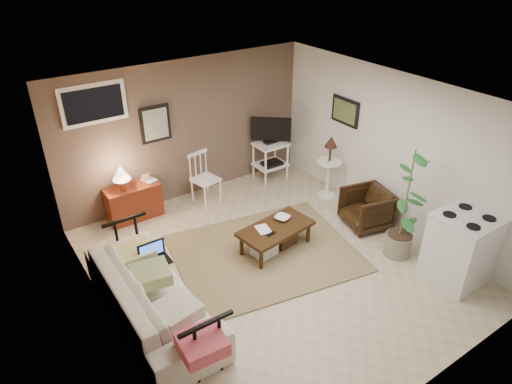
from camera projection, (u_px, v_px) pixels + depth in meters
floor at (273, 264)px, 6.49m from camera, size 5.00×5.00×0.00m
art_back at (155, 124)px, 7.28m from camera, size 0.50×0.03×0.60m
art_right at (345, 111)px, 7.58m from camera, size 0.03×0.60×0.45m
window at (94, 104)px, 6.59m from camera, size 0.96×0.03×0.60m
rug at (265, 253)px, 6.70m from camera, size 2.87×2.46×0.02m
coffee_table at (275, 236)px, 6.68m from camera, size 1.17×0.71×0.42m
sofa at (151, 288)px, 5.38m from camera, size 0.68×2.32×0.91m
sofa_pillows at (164, 293)px, 5.17m from camera, size 0.44×2.20×0.16m
sofa_end_rails at (162, 288)px, 5.48m from camera, size 0.62×2.31×0.78m
laptop at (154, 256)px, 5.71m from camera, size 0.36×0.26×0.24m
red_console at (133, 199)px, 7.39m from camera, size 0.86×0.38×1.00m
spindle_chair at (205, 179)px, 7.83m from camera, size 0.47×0.47×0.89m
tv_stand at (271, 147)px, 8.43m from camera, size 0.59×0.51×1.23m
side_table at (330, 160)px, 7.82m from camera, size 0.43×0.43×1.15m
armchair at (367, 207)px, 7.19m from camera, size 0.76×0.79×0.69m
potted_plant at (406, 201)px, 6.25m from camera, size 0.42×0.42×1.70m
stove at (461, 248)px, 6.01m from camera, size 0.76×0.70×0.99m
bowl at (282, 213)px, 6.72m from camera, size 0.22×0.13×0.22m
book_table at (257, 224)px, 6.44m from camera, size 0.18×0.06×0.25m
book_console at (144, 176)px, 7.33m from camera, size 0.18×0.08×0.24m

